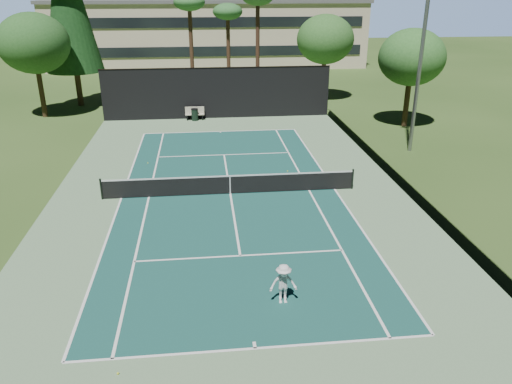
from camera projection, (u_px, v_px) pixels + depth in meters
ground at (230, 194)px, 25.58m from camera, size 160.00×160.00×0.00m
apron_slab at (230, 194)px, 25.58m from camera, size 18.00×32.00×0.01m
court_surface at (230, 194)px, 25.57m from camera, size 10.97×23.77×0.01m
court_lines at (230, 194)px, 25.57m from camera, size 11.07×23.87×0.01m
tennis_net at (230, 184)px, 25.36m from camera, size 12.90×0.10×1.10m
fence at (229, 156)px, 24.87m from camera, size 18.04×32.05×4.03m
player at (283, 284)px, 16.56m from camera, size 0.93×0.54×1.44m
tennis_ball_a at (118, 373)px, 13.69m from camera, size 0.08×0.08×0.08m
tennis_ball_b at (176, 179)px, 27.41m from camera, size 0.06×0.06×0.06m
tennis_ball_c at (288, 171)px, 28.64m from camera, size 0.07×0.07×0.07m
tennis_ball_d at (148, 163)px, 29.94m from camera, size 0.07×0.07×0.07m
park_bench at (195, 113)px, 39.56m from camera, size 1.50×0.45×1.02m
trash_bin at (195, 115)px, 39.34m from camera, size 0.56×0.56×0.95m
palm_a at (189, 6)px, 44.28m from camera, size 2.80×2.80×9.32m
palm_b at (228, 15)px, 46.79m from camera, size 2.80×2.80×8.42m
palm_c at (258, 1)px, 43.81m from camera, size 2.80×2.80×9.77m
decid_tree_a at (325, 40)px, 44.71m from camera, size 5.12×5.12×7.62m
decid_tree_b at (412, 58)px, 36.06m from camera, size 4.80×4.80×7.14m
decid_tree_c at (34, 43)px, 38.49m from camera, size 5.44×5.44×8.09m
campus_building at (208, 32)px, 66.19m from camera, size 40.50×12.50×8.30m
light_pole at (422, 48)px, 29.82m from camera, size 0.90×0.25×12.22m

